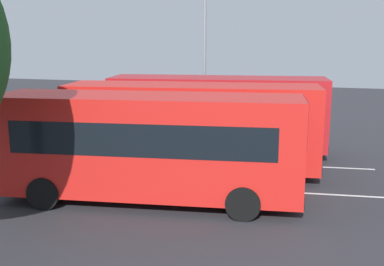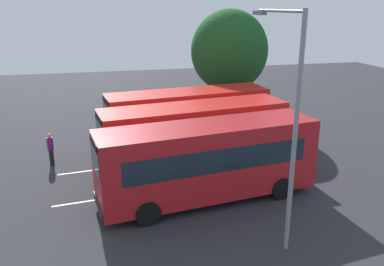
{
  "view_description": "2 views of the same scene",
  "coord_description": "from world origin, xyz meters",
  "views": [
    {
      "loc": [
        4.4,
        -16.79,
        5.21
      ],
      "look_at": [
        -0.47,
        0.72,
        1.42
      ],
      "focal_mm": 43.65,
      "sensor_mm": 36.0,
      "label": 1
    },
    {
      "loc": [
        4.45,
        18.58,
        8.24
      ],
      "look_at": [
        -0.42,
        -1.29,
        1.6
      ],
      "focal_mm": 37.46,
      "sensor_mm": 36.0,
      "label": 2
    }
  ],
  "objects": [
    {
      "name": "bus_center_left",
      "position": [
        -0.24,
        -0.07,
        1.88
      ],
      "size": [
        9.71,
        3.61,
        3.43
      ],
      "rotation": [
        0.0,
        0.0,
        0.13
      ],
      "color": "red",
      "rests_on": "ground"
    },
    {
      "name": "lane_stripe_outer_left",
      "position": [
        0.0,
        -1.71,
        0.0
      ],
      "size": [
        13.3,
        1.45,
        0.01
      ],
      "primitive_type": "cube",
      "rotation": [
        0.0,
        0.0,
        0.1
      ],
      "color": "silver",
      "rests_on": "ground"
    },
    {
      "name": "lane_stripe_inner_left",
      "position": [
        0.0,
        1.71,
        0.0
      ],
      "size": [
        13.3,
        1.45,
        0.01
      ],
      "primitive_type": "cube",
      "rotation": [
        0.0,
        0.0,
        0.1
      ],
      "color": "silver",
      "rests_on": "ground"
    },
    {
      "name": "bus_far_left",
      "position": [
        -0.7,
        -3.46,
        1.88
      ],
      "size": [
        9.7,
        3.52,
        3.43
      ],
      "rotation": [
        0.0,
        0.0,
        0.12
      ],
      "color": "red",
      "rests_on": "ground"
    },
    {
      "name": "street_lamp",
      "position": [
        -1.61,
        7.29,
        4.67
      ],
      "size": [
        0.73,
        2.59,
        8.11
      ],
      "rotation": [
        0.0,
        0.0,
        -1.35
      ],
      "color": "gray",
      "rests_on": "ground"
    },
    {
      "name": "bus_center_right",
      "position": [
        0.01,
        3.3,
        1.88
      ],
      "size": [
        9.71,
        3.6,
        3.43
      ],
      "rotation": [
        0.0,
        0.0,
        0.13
      ],
      "color": "#AD191E",
      "rests_on": "ground"
    },
    {
      "name": "ground_plane",
      "position": [
        0.0,
        0.0,
        0.0
      ],
      "size": [
        66.73,
        66.73,
        0.0
      ],
      "primitive_type": "plane",
      "color": "#2B2B30"
    }
  ]
}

